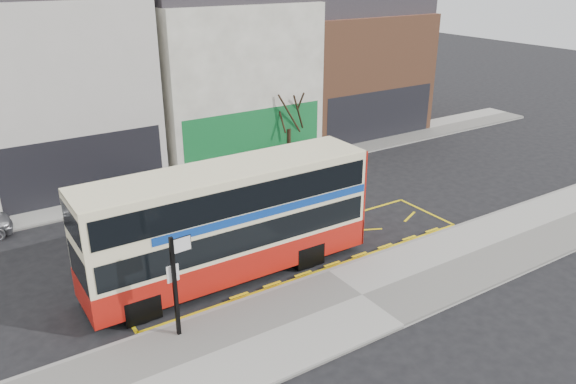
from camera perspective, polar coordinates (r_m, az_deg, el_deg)
ground at (r=20.89m, az=3.44°, el=-7.84°), size 120.00×120.00×0.00m
pavement at (r=19.33m, az=7.53°, el=-10.48°), size 40.00×4.00×0.15m
kerb at (r=20.60m, az=4.06°, el=-8.09°), size 40.00×0.15×0.15m
far_pavement at (r=29.56m, az=-9.21°, el=1.42°), size 50.00×3.00×0.15m
road_markings at (r=22.03m, az=0.97°, el=-6.08°), size 14.00×3.40×0.01m
terrace_left at (r=30.37m, az=-22.72°, el=10.86°), size 8.00×8.01×11.80m
terrace_green_shop at (r=33.19m, az=-7.03°, el=12.79°), size 9.00×8.01×11.30m
terrace_right at (r=38.03m, az=5.58°, el=13.30°), size 9.00×8.01×10.30m
double_decker_bus at (r=19.61m, az=-5.93°, el=-2.90°), size 10.32×2.40×4.12m
bus_stop_post at (r=16.65m, az=-11.30°, el=-8.49°), size 0.81×0.15×3.24m
car_grey at (r=26.18m, az=-14.08°, el=-0.34°), size 4.41×2.29×1.38m
car_white at (r=30.85m, az=3.16°, el=3.71°), size 4.55×2.04×1.29m
street_tree_right at (r=31.16m, az=0.07°, el=9.21°), size 2.32×2.32×5.00m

